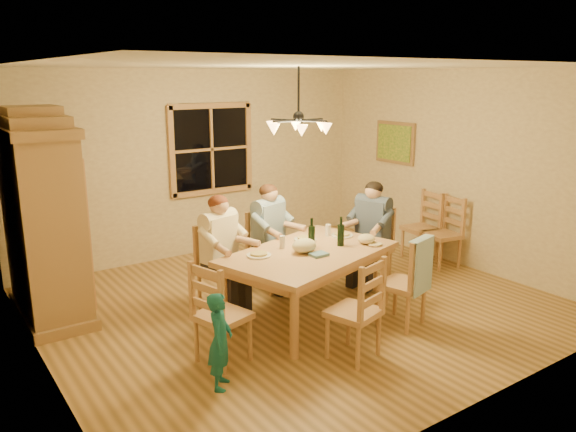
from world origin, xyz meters
TOP-DOWN VIEW (x-y plane):
  - floor at (0.00, 0.00)m, footprint 5.50×5.50m
  - ceiling at (0.00, 0.00)m, footprint 5.50×5.00m
  - wall_back at (0.00, 2.50)m, footprint 5.50×0.02m
  - wall_left at (-2.75, 0.00)m, footprint 0.02×5.00m
  - wall_right at (2.75, 0.00)m, footprint 0.02×5.00m
  - window at (0.20, 2.47)m, footprint 1.30×0.06m
  - painting at (2.71, 1.20)m, footprint 0.06×0.78m
  - chandelier at (-0.00, 0.00)m, footprint 0.77×0.68m
  - armoire at (-2.42, 1.31)m, footprint 0.66×1.40m
  - dining_table at (-0.10, -0.35)m, footprint 2.12×1.61m
  - chair_far_left at (-0.80, 0.38)m, footprint 0.54×0.52m
  - chair_far_right at (0.01, 0.61)m, footprint 0.54×0.52m
  - chair_near_left at (-0.32, -1.33)m, footprint 0.54×0.52m
  - chair_near_right at (0.59, -1.07)m, footprint 0.54×0.52m
  - chair_end_left at (-1.36, -0.70)m, footprint 0.52×0.54m
  - chair_end_right at (1.15, 0.01)m, footprint 0.52×0.54m
  - adult_woman at (-0.80, 0.38)m, footprint 0.48×0.51m
  - adult_plaid_man at (0.01, 0.61)m, footprint 0.48×0.51m
  - adult_slate_man at (1.15, 0.01)m, footprint 0.51×0.48m
  - towel at (0.64, -1.26)m, footprint 0.39×0.20m
  - wine_bottle_a at (0.00, -0.25)m, footprint 0.08×0.08m
  - wine_bottle_b at (0.30, -0.39)m, footprint 0.08×0.08m
  - plate_woman at (-0.64, -0.19)m, footprint 0.26×0.26m
  - plate_plaid at (0.11, 0.01)m, footprint 0.26×0.26m
  - plate_slate at (0.56, -0.11)m, footprint 0.26×0.26m
  - wine_glass_a at (-0.28, -0.10)m, footprint 0.06×0.06m
  - wine_glass_b at (0.44, -0.00)m, footprint 0.06×0.06m
  - cap at (0.59, -0.50)m, footprint 0.20×0.20m
  - napkin at (-0.12, -0.54)m, footprint 0.21×0.18m
  - cloth_bundle at (-0.18, -0.36)m, footprint 0.28×0.22m
  - child at (-1.59, -1.08)m, footprint 0.35×0.37m
  - chair_spare_front at (2.45, -0.04)m, footprint 0.49×0.50m
  - chair_spare_back at (2.45, 0.36)m, footprint 0.47×0.49m

SIDE VIEW (x-z plane):
  - floor at x=0.00m, z-range 0.00..0.00m
  - chair_far_left at x=-0.80m, z-range -0.19..0.80m
  - chair_far_right at x=0.01m, z-range -0.19..0.80m
  - chair_near_left at x=-0.32m, z-range -0.19..0.80m
  - chair_near_right at x=0.59m, z-range -0.19..0.80m
  - chair_end_left at x=-1.36m, z-range -0.19..0.80m
  - chair_end_right at x=1.15m, z-range -0.19..0.80m
  - chair_spare_front at x=2.45m, z-range -0.19..0.80m
  - chair_spare_back at x=2.45m, z-range -0.19..0.80m
  - child at x=-1.59m, z-range 0.00..0.86m
  - dining_table at x=-0.10m, z-range 0.28..1.04m
  - towel at x=0.64m, z-range 0.41..0.99m
  - plate_woman at x=-0.64m, z-range 0.76..0.78m
  - plate_plaid at x=0.11m, z-range 0.76..0.78m
  - plate_slate at x=0.56m, z-range 0.76..0.78m
  - napkin at x=-0.12m, z-range 0.76..0.79m
  - cap at x=0.59m, z-range 0.76..0.87m
  - wine_glass_a at x=-0.28m, z-range 0.76..0.90m
  - wine_glass_b at x=0.44m, z-range 0.76..0.90m
  - cloth_bundle at x=-0.18m, z-range 0.76..0.91m
  - adult_woman at x=-0.80m, z-range 0.40..1.28m
  - adult_plaid_man at x=0.01m, z-range 0.40..1.28m
  - adult_slate_man at x=1.15m, z-range 0.40..1.28m
  - wine_bottle_a at x=0.00m, z-range 0.76..1.09m
  - wine_bottle_b at x=0.30m, z-range 0.76..1.09m
  - armoire at x=-2.42m, z-range -0.09..2.21m
  - wall_back at x=0.00m, z-range 0.00..2.70m
  - wall_left at x=-2.75m, z-range 0.00..2.70m
  - wall_right at x=2.75m, z-range 0.00..2.70m
  - window at x=0.20m, z-range 0.90..2.20m
  - painting at x=2.71m, z-range 1.28..1.92m
  - chandelier at x=0.00m, z-range 1.72..2.43m
  - ceiling at x=0.00m, z-range 2.69..2.71m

